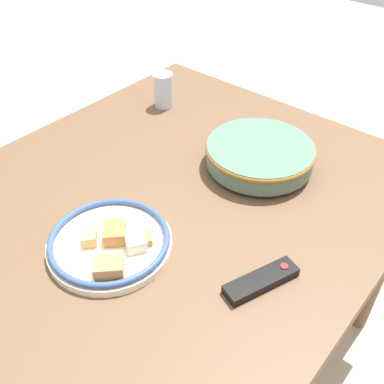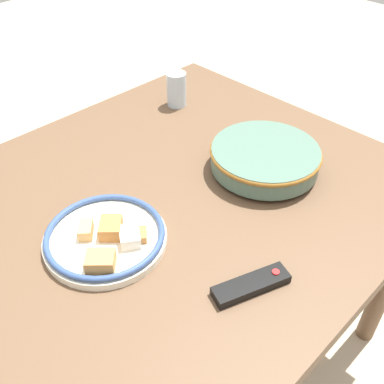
{
  "view_description": "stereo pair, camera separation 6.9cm",
  "coord_description": "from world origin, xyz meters",
  "px_view_note": "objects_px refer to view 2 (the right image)",
  "views": [
    {
      "loc": [
        0.63,
        0.59,
        1.42
      ],
      "look_at": [
        0.01,
        0.06,
        0.74
      ],
      "focal_mm": 42.0,
      "sensor_mm": 36.0,
      "label": 1
    },
    {
      "loc": [
        0.59,
        0.64,
        1.42
      ],
      "look_at": [
        0.01,
        0.06,
        0.74
      ],
      "focal_mm": 42.0,
      "sensor_mm": 36.0,
      "label": 2
    }
  ],
  "objects_px": {
    "noodle_bowl": "(265,158)",
    "tv_remote": "(251,285)",
    "food_plate": "(106,237)",
    "drinking_glass": "(176,89)"
  },
  "relations": [
    {
      "from": "drinking_glass",
      "to": "noodle_bowl",
      "type": "bearing_deg",
      "value": 79.18
    },
    {
      "from": "tv_remote",
      "to": "drinking_glass",
      "type": "relative_size",
      "value": 1.52
    },
    {
      "from": "food_plate",
      "to": "drinking_glass",
      "type": "xyz_separation_m",
      "value": [
        -0.53,
        -0.34,
        0.04
      ]
    },
    {
      "from": "noodle_bowl",
      "to": "food_plate",
      "type": "xyz_separation_m",
      "value": [
        0.45,
        -0.08,
        -0.02
      ]
    },
    {
      "from": "noodle_bowl",
      "to": "tv_remote",
      "type": "distance_m",
      "value": 0.4
    },
    {
      "from": "noodle_bowl",
      "to": "food_plate",
      "type": "relative_size",
      "value": 1.07
    },
    {
      "from": "food_plate",
      "to": "tv_remote",
      "type": "bearing_deg",
      "value": 113.16
    },
    {
      "from": "noodle_bowl",
      "to": "drinking_glass",
      "type": "distance_m",
      "value": 0.43
    },
    {
      "from": "food_plate",
      "to": "tv_remote",
      "type": "distance_m",
      "value": 0.33
    },
    {
      "from": "tv_remote",
      "to": "noodle_bowl",
      "type": "bearing_deg",
      "value": 144.79
    }
  ]
}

